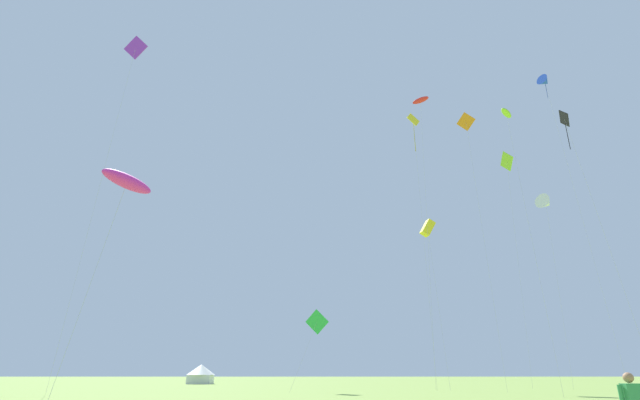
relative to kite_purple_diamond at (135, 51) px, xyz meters
name	(u,v)px	position (x,y,z in m)	size (l,w,h in m)	color
kite_purple_diamond	(135,51)	(0.00, 0.00, 0.00)	(3.66, 1.27, 35.97)	purple
kite_orange_diamond	(467,126)	(36.96, 6.27, -5.52)	(1.84, 2.53, 30.29)	orange
kite_green_diamond	(317,322)	(19.61, 5.05, -27.83)	(3.65, 1.14, 7.51)	green
kite_white_delta	(546,203)	(48.13, 13.05, -12.60)	(2.72, 2.77, 22.65)	white
kite_blue_delta	(545,82)	(47.58, 7.13, 1.10)	(2.52, 2.50, 36.12)	blue
kite_yellow_diamond	(414,126)	(31.56, 9.53, -3.69)	(1.87, 1.70, 32.39)	yellow
kite_lime_diamond	(507,163)	(45.05, 15.38, -6.05)	(1.98, 2.99, 29.78)	#99DB2D
kite_lime_parafoil	(506,114)	(37.32, -3.52, -9.72)	(1.92, 3.31, 24.90)	#99DB2D
kite_yellow_box	(428,228)	(32.90, 12.22, -16.13)	(1.99, 3.02, 19.09)	yellow
kite_magenta_parafoil	(127,182)	(9.40, -18.44, -22.76)	(2.93, 3.57, 11.95)	#E02DA3
kite_red_parafoil	(421,101)	(33.34, 12.19, 1.49)	(2.72, 3.43, 36.13)	red
kite_black_diamond	(567,127)	(40.06, -8.00, -13.55)	(1.69, 2.90, 22.21)	black
festival_tent_right	(201,373)	(1.46, 36.29, -32.54)	(4.41, 4.41, 2.87)	white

